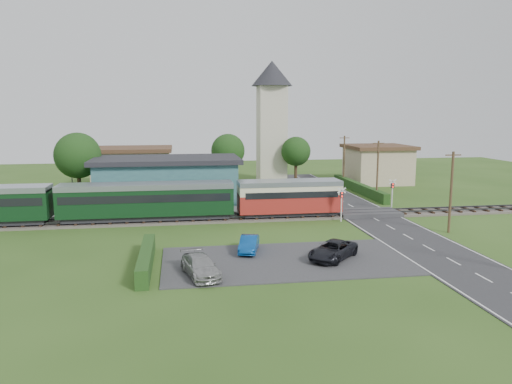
{
  "coord_description": "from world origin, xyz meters",
  "views": [
    {
      "loc": [
        -8.69,
        -44.86,
        10.32
      ],
      "look_at": [
        -1.08,
        4.0,
        2.33
      ],
      "focal_mm": 35.0,
      "sensor_mm": 36.0,
      "label": 1
    }
  ],
  "objects": [
    {
      "name": "house_east",
      "position": [
        20.0,
        24.0,
        2.8
      ],
      "size": [
        8.8,
        8.8,
        5.5
      ],
      "color": "tan",
      "rests_on": "ground"
    },
    {
      "name": "tree_c",
      "position": [
        8.0,
        25.0,
        4.65
      ],
      "size": [
        4.2,
        4.2,
        6.78
      ],
      "color": "#332316",
      "rests_on": "ground"
    },
    {
      "name": "streetlamp_west",
      "position": [
        -22.0,
        20.0,
        3.04
      ],
      "size": [
        0.3,
        0.3,
        5.15
      ],
      "color": "#3F3F47",
      "rests_on": "ground"
    },
    {
      "name": "crossing_signal_far",
      "position": [
        13.6,
        4.39,
        2.14
      ],
      "size": [
        0.84,
        0.28,
        3.28
      ],
      "color": "silver",
      "rests_on": "ground"
    },
    {
      "name": "ground",
      "position": [
        0.0,
        0.0,
        0.0
      ],
      "size": [
        120.0,
        120.0,
        0.0
      ],
      "primitive_type": "plane",
      "color": "#2D4C19"
    },
    {
      "name": "crossing_deck",
      "position": [
        10.0,
        2.0,
        0.23
      ],
      "size": [
        6.2,
        3.4,
        0.45
      ],
      "primitive_type": "cube",
      "color": "#333335",
      "rests_on": "ground"
    },
    {
      "name": "pedestrian_near",
      "position": [
        -1.56,
        4.87,
        1.24
      ],
      "size": [
        0.68,
        0.58,
        1.58
      ],
      "primitive_type": "imported",
      "rotation": [
        0.0,
        0.0,
        3.57
      ],
      "color": "gray",
      "rests_on": "platform"
    },
    {
      "name": "road",
      "position": [
        10.0,
        0.0,
        0.03
      ],
      "size": [
        6.0,
        70.0,
        0.05
      ],
      "primitive_type": "cube",
      "color": "#28282B",
      "rests_on": "ground"
    },
    {
      "name": "utility_pole_d",
      "position": [
        14.2,
        22.0,
        3.63
      ],
      "size": [
        1.4,
        0.22,
        7.0
      ],
      "color": "#473321",
      "rests_on": "ground"
    },
    {
      "name": "pedestrian_far",
      "position": [
        -17.82,
        5.21,
        1.42
      ],
      "size": [
        0.83,
        1.01,
        1.93
      ],
      "primitive_type": "imported",
      "rotation": [
        0.0,
        0.0,
        1.47
      ],
      "color": "gray",
      "rests_on": "platform"
    },
    {
      "name": "platform",
      "position": [
        -10.0,
        5.2,
        0.23
      ],
      "size": [
        30.0,
        3.0,
        0.45
      ],
      "primitive_type": "cube",
      "color": "gray",
      "rests_on": "ground"
    },
    {
      "name": "equipment_hut",
      "position": [
        -18.0,
        5.2,
        1.75
      ],
      "size": [
        2.3,
        2.3,
        2.55
      ],
      "color": "beige",
      "rests_on": "platform"
    },
    {
      "name": "car_park",
      "position": [
        -1.5,
        -12.0,
        0.04
      ],
      "size": [
        17.0,
        9.0,
        0.08
      ],
      "primitive_type": "cube",
      "color": "#333335",
      "rests_on": "ground"
    },
    {
      "name": "utility_pole_b",
      "position": [
        14.2,
        -6.0,
        3.63
      ],
      "size": [
        1.4,
        0.22,
        7.0
      ],
      "color": "#473321",
      "rests_on": "ground"
    },
    {
      "name": "car_park_blue",
      "position": [
        -3.71,
        -9.5,
        0.66
      ],
      "size": [
        2.07,
        3.74,
        1.17
      ],
      "primitive_type": "imported",
      "rotation": [
        0.0,
        0.0,
        -0.25
      ],
      "color": "navy",
      "rests_on": "car_park"
    },
    {
      "name": "hedge_carpark",
      "position": [
        -11.0,
        -12.0,
        0.6
      ],
      "size": [
        0.8,
        9.0,
        1.2
      ],
      "primitive_type": "cube",
      "color": "#193814",
      "rests_on": "ground"
    },
    {
      "name": "railway_track",
      "position": [
        0.0,
        2.0,
        0.11
      ],
      "size": [
        76.0,
        3.2,
        0.49
      ],
      "color": "#4C443D",
      "rests_on": "ground"
    },
    {
      "name": "crossing_signal_near",
      "position": [
        6.4,
        -0.41,
        2.14
      ],
      "size": [
        0.84,
        0.28,
        3.28
      ],
      "color": "silver",
      "rests_on": "ground"
    },
    {
      "name": "hedge_station",
      "position": [
        -10.0,
        15.5,
        0.65
      ],
      "size": [
        22.0,
        0.8,
        1.3
      ],
      "primitive_type": "cube",
      "color": "#193814",
      "rests_on": "ground"
    },
    {
      "name": "car_park_silver",
      "position": [
        -7.5,
        -14.5,
        0.72
      ],
      "size": [
        2.77,
        4.69,
        1.27
      ],
      "primitive_type": "imported",
      "rotation": [
        0.0,
        0.0,
        0.24
      ],
      "color": "#959595",
      "rests_on": "car_park"
    },
    {
      "name": "tree_b",
      "position": [
        -2.0,
        23.0,
        5.02
      ],
      "size": [
        4.6,
        4.6,
        7.34
      ],
      "color": "#332316",
      "rests_on": "ground"
    },
    {
      "name": "car_park_dark",
      "position": [
        1.86,
        -12.22,
        0.71
      ],
      "size": [
        4.65,
        4.74,
        1.26
      ],
      "primitive_type": "imported",
      "rotation": [
        0.0,
        0.0,
        -0.76
      ],
      "color": "black",
      "rests_on": "car_park"
    },
    {
      "name": "house_west",
      "position": [
        -15.0,
        25.0,
        2.79
      ],
      "size": [
        10.8,
        8.8,
        5.5
      ],
      "color": "tan",
      "rests_on": "ground"
    },
    {
      "name": "hedge_roadside",
      "position": [
        14.2,
        16.0,
        0.6
      ],
      "size": [
        0.8,
        18.0,
        1.2
      ],
      "primitive_type": "cube",
      "color": "#193814",
      "rests_on": "ground"
    },
    {
      "name": "utility_pole_c",
      "position": [
        14.2,
        10.0,
        3.63
      ],
      "size": [
        1.4,
        0.22,
        7.0
      ],
      "color": "#473321",
      "rests_on": "ground"
    },
    {
      "name": "car_on_road",
      "position": [
        10.35,
        16.42,
        0.57
      ],
      "size": [
        3.29,
        2.26,
        1.04
      ],
      "primitive_type": "imported",
      "rotation": [
        0.0,
        0.0,
        1.95
      ],
      "color": "#1929A9",
      "rests_on": "road"
    },
    {
      "name": "church_tower",
      "position": [
        5.0,
        28.0,
        10.23
      ],
      "size": [
        6.0,
        6.0,
        17.6
      ],
      "color": "beige",
      "rests_on": "ground"
    },
    {
      "name": "station_building",
      "position": [
        -10.0,
        10.99,
        2.69
      ],
      "size": [
        16.0,
        9.0,
        5.3
      ],
      "color": "#335F69",
      "rests_on": "ground"
    },
    {
      "name": "tree_a",
      "position": [
        -20.0,
        14.0,
        5.38
      ],
      "size": [
        5.2,
        5.2,
        8.0
      ],
      "color": "#332316",
      "rests_on": "ground"
    },
    {
      "name": "train",
      "position": [
        -14.89,
        2.0,
        2.18
      ],
      "size": [
        43.2,
        2.9,
        3.4
      ],
      "color": "#232328",
      "rests_on": "ground"
    },
    {
      "name": "streetlamp_east",
      "position": [
        16.0,
        27.0,
        3.04
      ],
      "size": [
        0.3,
        0.3,
        5.15
      ],
      "color": "#3F3F47",
      "rests_on": "ground"
    }
  ]
}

